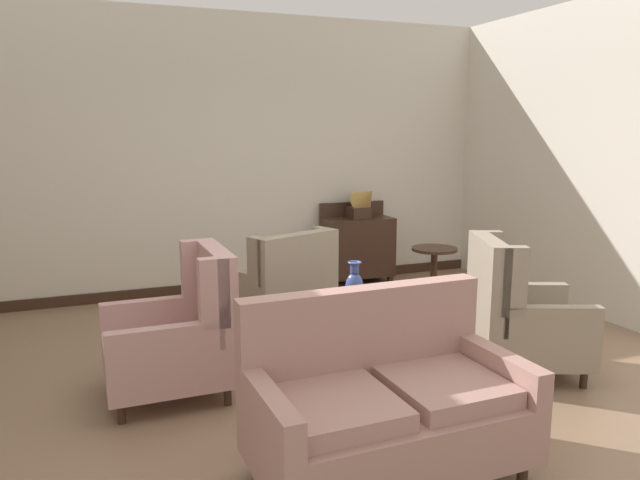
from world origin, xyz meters
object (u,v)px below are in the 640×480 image
(coffee_table, at_px, (352,317))
(armchair_back_corner, at_px, (278,291))
(gramophone, at_px, (364,200))
(porcelain_vase, at_px, (354,286))
(side_table, at_px, (434,273))
(armchair_far_left, at_px, (517,317))
(sideboard, at_px, (358,246))
(armchair_near_sideboard, at_px, (180,335))
(settee, at_px, (385,404))

(coffee_table, xyz_separation_m, armchair_back_corner, (-0.31, 0.99, -0.00))
(armchair_back_corner, bearing_deg, gramophone, -159.65)
(porcelain_vase, xyz_separation_m, gramophone, (1.24, 2.41, 0.37))
(armchair_back_corner, xyz_separation_m, side_table, (1.79, 0.15, -0.02))
(porcelain_vase, distance_m, armchair_far_left, 1.31)
(side_table, bearing_deg, armchair_back_corner, -175.15)
(armchair_far_left, distance_m, side_table, 1.73)
(side_table, distance_m, sideboard, 1.35)
(armchair_near_sideboard, bearing_deg, coffee_table, 88.89)
(coffee_table, distance_m, armchair_near_sideboard, 1.36)
(settee, height_order, armchair_far_left, armchair_far_left)
(porcelain_vase, relative_size, gramophone, 0.77)
(settee, height_order, sideboard, settee)
(armchair_back_corner, bearing_deg, armchair_far_left, 112.33)
(coffee_table, xyz_separation_m, gramophone, (1.24, 2.38, 0.63))
(armchair_back_corner, relative_size, gramophone, 2.39)
(armchair_near_sideboard, xyz_separation_m, side_table, (2.84, 1.13, -0.03))
(settee, height_order, gramophone, gramophone)
(armchair_back_corner, bearing_deg, porcelain_vase, 85.66)
(porcelain_vase, bearing_deg, settee, -108.25)
(side_table, bearing_deg, sideboard, 101.98)
(porcelain_vase, bearing_deg, coffee_table, 99.58)
(settee, bearing_deg, armchair_far_left, 27.92)
(armchair_far_left, relative_size, side_table, 1.60)
(armchair_back_corner, distance_m, sideboard, 2.11)
(settee, height_order, armchair_back_corner, settee)
(armchair_back_corner, relative_size, side_table, 1.69)
(side_table, xyz_separation_m, gramophone, (-0.24, 1.24, 0.65))
(coffee_table, relative_size, armchair_back_corner, 0.76)
(porcelain_vase, xyz_separation_m, armchair_near_sideboard, (-1.37, 0.05, -0.25))
(armchair_near_sideboard, relative_size, armchair_back_corner, 0.93)
(coffee_table, height_order, sideboard, sideboard)
(armchair_far_left, distance_m, gramophone, 3.00)
(armchair_back_corner, height_order, sideboard, sideboard)
(armchair_back_corner, height_order, gramophone, gramophone)
(side_table, bearing_deg, armchair_far_left, -100.02)
(armchair_near_sideboard, bearing_deg, gramophone, 131.62)
(porcelain_vase, bearing_deg, sideboard, 64.49)
(porcelain_vase, relative_size, sideboard, 0.36)
(sideboard, bearing_deg, porcelain_vase, -115.51)
(armchair_near_sideboard, bearing_deg, porcelain_vase, 87.44)
(gramophone, bearing_deg, armchair_far_left, -91.28)
(sideboard, bearing_deg, coffee_table, -115.93)
(gramophone, bearing_deg, armchair_back_corner, -138.17)
(coffee_table, xyz_separation_m, sideboard, (1.20, 2.46, 0.05))
(armchair_back_corner, xyz_separation_m, sideboard, (1.51, 1.47, 0.05))
(coffee_table, height_order, side_table, side_table)
(armchair_back_corner, bearing_deg, side_table, 163.37)
(side_table, relative_size, gramophone, 1.42)
(porcelain_vase, height_order, sideboard, sideboard)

